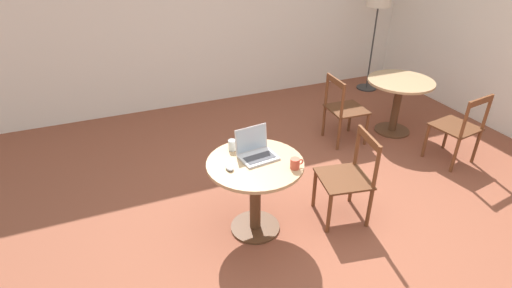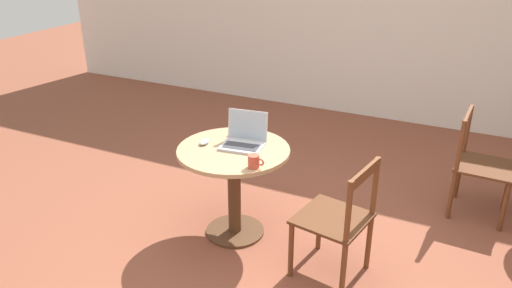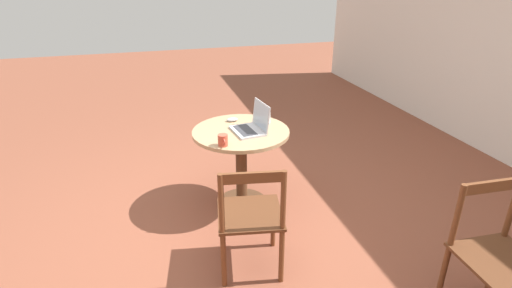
{
  "view_description": "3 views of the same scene",
  "coord_description": "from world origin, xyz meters",
  "views": [
    {
      "loc": [
        -1.54,
        -2.33,
        2.48
      ],
      "look_at": [
        -0.35,
        0.56,
        0.69
      ],
      "focal_mm": 28.0,
      "sensor_mm": 36.0,
      "label": 1
    },
    {
      "loc": [
        1.06,
        -2.6,
        2.2
      ],
      "look_at": [
        -0.39,
        0.42,
        0.7
      ],
      "focal_mm": 35.0,
      "sensor_mm": 36.0,
      "label": 2
    },
    {
      "loc": [
        2.51,
        -0.48,
        1.96
      ],
      "look_at": [
        -0.38,
        0.36,
        0.62
      ],
      "focal_mm": 28.0,
      "sensor_mm": 36.0,
      "label": 3
    }
  ],
  "objects": [
    {
      "name": "cafe_table_mid",
      "position": [
        1.91,
        1.33,
        0.53
      ],
      "size": [
        0.81,
        0.81,
        0.71
      ],
      "color": "#51331E",
      "rests_on": "ground_plane"
    },
    {
      "name": "cafe_table_near",
      "position": [
        -0.49,
        0.26,
        0.53
      ],
      "size": [
        0.81,
        0.81,
        0.71
      ],
      "color": "#51331E",
      "rests_on": "ground_plane"
    },
    {
      "name": "chair_mid_front",
      "position": [
        2.05,
        0.46,
        0.43
      ],
      "size": [
        0.49,
        0.49,
        0.85
      ],
      "color": "brown",
      "rests_on": "ground_plane"
    },
    {
      "name": "chair_mid_left",
      "position": [
        1.13,
        1.37,
        0.43
      ],
      "size": [
        0.46,
        0.46,
        0.85
      ],
      "color": "brown",
      "rests_on": "ground_plane"
    },
    {
      "name": "floor_lamp",
      "position": [
        2.51,
        2.71,
        1.35
      ],
      "size": [
        0.36,
        0.36,
        1.59
      ],
      "color": "#333333",
      "rests_on": "ground_plane"
    },
    {
      "name": "mouse",
      "position": [
        -0.72,
        0.24,
        0.73
      ],
      "size": [
        0.06,
        0.1,
        0.03
      ],
      "color": "#B7B7BC",
      "rests_on": "cafe_table_near"
    },
    {
      "name": "chair_near_right",
      "position": [
        0.36,
        0.11,
        0.43
      ],
      "size": [
        0.5,
        0.5,
        0.85
      ],
      "color": "brown",
      "rests_on": "ground_plane"
    },
    {
      "name": "wall_back",
      "position": [
        0.0,
        3.23,
        1.35
      ],
      "size": [
        9.4,
        0.06,
        2.7
      ],
      "color": "white",
      "rests_on": "ground_plane"
    },
    {
      "name": "laptop",
      "position": [
        -0.44,
        0.34,
        0.76
      ],
      "size": [
        0.33,
        0.29,
        0.24
      ],
      "color": "#B7B7BC",
      "rests_on": "cafe_table_near"
    },
    {
      "name": "ground_plane",
      "position": [
        0.0,
        0.0,
        0.0
      ],
      "size": [
        16.0,
        16.0,
        0.0
      ],
      "primitive_type": "plane",
      "color": "brown"
    },
    {
      "name": "mug",
      "position": [
        -0.22,
        0.05,
        0.76
      ],
      "size": [
        0.11,
        0.08,
        0.09
      ],
      "color": "#C64C38",
      "rests_on": "cafe_table_near"
    },
    {
      "name": "drinking_glass",
      "position": [
        -0.6,
        0.52,
        0.76
      ],
      "size": [
        0.07,
        0.07,
        0.09
      ],
      "color": "silver",
      "rests_on": "cafe_table_near"
    }
  ]
}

